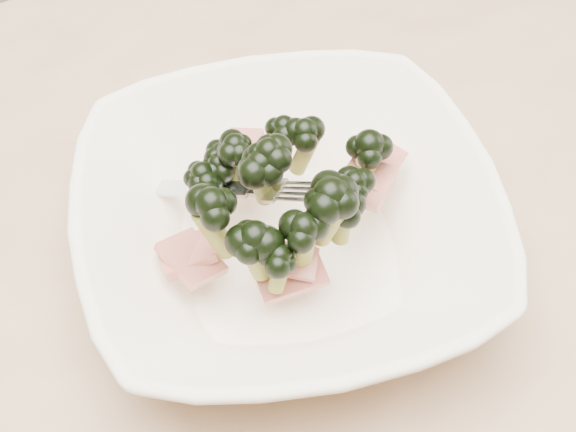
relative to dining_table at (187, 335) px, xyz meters
name	(u,v)px	position (x,y,z in m)	size (l,w,h in m)	color
dining_table	(187,335)	(0.00, 0.00, 0.00)	(1.20, 0.80, 0.75)	tan
broccoli_dish	(287,222)	(0.08, -0.04, 0.14)	(0.40, 0.40, 0.12)	white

